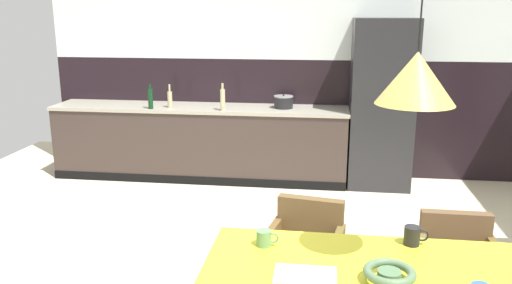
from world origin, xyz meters
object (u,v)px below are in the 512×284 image
object	(u,v)px
refrigerator_column	(381,104)
open_book	(305,275)
cooking_pot	(283,102)
bottle_spice_small	(170,99)
fruit_bowl	(389,274)
bottle_oil_tall	(150,98)
armchair_head_of_table	(306,240)
dining_table	(402,282)
bottle_wine_green	(223,99)
pendant_lamp_over_table_near	(416,78)
armchair_corner_seat	(458,255)
mug_white_ceramic	(264,238)
mug_dark_espresso	(413,236)

from	to	relation	value
refrigerator_column	open_book	bearing A→B (deg)	-101.02
cooking_pot	bottle_spice_small	bearing A→B (deg)	-173.82
fruit_bowl	bottle_oil_tall	xyz separation A→B (m)	(-2.34, 3.44, 0.22)
fruit_bowl	open_book	world-z (taller)	fruit_bowl
bottle_spice_small	armchair_head_of_table	bearing A→B (deg)	-56.51
dining_table	open_book	xyz separation A→B (m)	(-0.47, -0.08, 0.05)
armchair_head_of_table	bottle_wine_green	distance (m)	2.75
pendant_lamp_over_table_near	bottle_spice_small	bearing A→B (deg)	122.95
armchair_corner_seat	bottle_oil_tall	distance (m)	3.87
mug_white_ceramic	mug_dark_espresso	distance (m)	0.82
fruit_bowl	pendant_lamp_over_table_near	world-z (taller)	pendant_lamp_over_table_near
dining_table	mug_dark_espresso	bearing A→B (deg)	74.39
bottle_wine_green	armchair_corner_seat	bearing A→B (deg)	-50.85
bottle_spice_small	bottle_wine_green	size ratio (longest dim) A/B	0.88
bottle_spice_small	pendant_lamp_over_table_near	xyz separation A→B (m)	(2.21, -3.41, 0.71)
dining_table	open_book	distance (m)	0.48
dining_table	cooking_pot	size ratio (longest dim) A/B	8.72
mug_dark_espresso	armchair_head_of_table	bearing A→B (deg)	138.87
armchair_head_of_table	mug_white_ceramic	xyz separation A→B (m)	(-0.21, -0.64, 0.30)
fruit_bowl	bottle_wine_green	distance (m)	3.76
cooking_pot	pendant_lamp_over_table_near	xyz separation A→B (m)	(0.88, -3.56, 0.75)
bottle_spice_small	bottle_wine_green	bearing A→B (deg)	-8.91
refrigerator_column	pendant_lamp_over_table_near	distance (m)	3.63
armchair_corner_seat	pendant_lamp_over_table_near	size ratio (longest dim) A/B	0.58
mug_white_ceramic	bottle_wine_green	xyz separation A→B (m)	(-0.85, 3.13, 0.23)
pendant_lamp_over_table_near	dining_table	bearing A→B (deg)	-90.00
refrigerator_column	dining_table	bearing A→B (deg)	-93.85
fruit_bowl	cooking_pot	size ratio (longest dim) A/B	1.09
fruit_bowl	dining_table	bearing A→B (deg)	48.43
armchair_head_of_table	bottle_oil_tall	world-z (taller)	bottle_oil_tall
armchair_head_of_table	pendant_lamp_over_table_near	distance (m)	1.54
armchair_corner_seat	fruit_bowl	size ratio (longest dim) A/B	2.84
dining_table	open_book	world-z (taller)	open_book
mug_white_ceramic	bottle_spice_small	distance (m)	3.57
open_book	armchair_head_of_table	bearing A→B (deg)	91.54
bottle_oil_tall	bottle_spice_small	bearing A→B (deg)	27.38
dining_table	bottle_oil_tall	bearing A→B (deg)	125.71
mug_white_ceramic	cooking_pot	distance (m)	3.39
refrigerator_column	bottle_wine_green	distance (m)	1.81
pendant_lamp_over_table_near	mug_white_ceramic	bearing A→B (deg)	165.73
open_book	pendant_lamp_over_table_near	size ratio (longest dim) A/B	0.25
dining_table	cooking_pot	distance (m)	3.72
fruit_bowl	mug_dark_espresso	distance (m)	0.47
armchair_head_of_table	bottle_wine_green	bearing A→B (deg)	-56.83
armchair_head_of_table	mug_dark_espresso	distance (m)	0.85
dining_table	bottle_spice_small	world-z (taller)	bottle_spice_small
mug_dark_espresso	bottle_spice_small	xyz separation A→B (m)	(-2.31, 3.11, 0.19)
mug_dark_espresso	pendant_lamp_over_table_near	world-z (taller)	pendant_lamp_over_table_near
mug_dark_espresso	pendant_lamp_over_table_near	size ratio (longest dim) A/B	0.11
fruit_bowl	pendant_lamp_over_table_near	size ratio (longest dim) A/B	0.20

